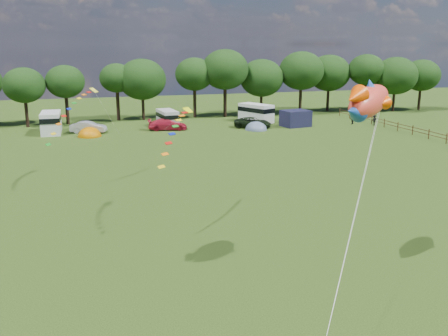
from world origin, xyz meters
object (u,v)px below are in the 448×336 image
object	(u,v)px
tent_greyblue	(256,130)
campervan_b	(51,122)
campervan_d	(256,112)
car_c	(168,124)
tent_orange	(90,136)
walker_a	(351,118)
car_b	(88,127)
fish_kite	(366,102)
car_d	(253,123)
walker_b	(374,120)
campervan_c	(168,118)

from	to	relation	value
tent_greyblue	campervan_b	bearing A→B (deg)	168.72
campervan_b	campervan_d	xyz separation A→B (m)	(28.03, 1.26, -0.04)
car_c	campervan_d	size ratio (longest dim) A/B	0.84
tent_orange	walker_a	bearing A→B (deg)	-1.19
car_b	tent_greyblue	xyz separation A→B (m)	(21.23, -4.00, -0.72)
fish_kite	campervan_d	bearing A→B (deg)	41.99
car_d	walker_b	world-z (taller)	walker_b
walker_b	fish_kite	bearing A→B (deg)	53.54
campervan_b	campervan_d	world-z (taller)	campervan_b
car_d	car_c	bearing A→B (deg)	107.85
car_d	walker_b	size ratio (longest dim) A/B	3.45
campervan_c	campervan_d	distance (m)	13.15
campervan_c	walker_a	distance (m)	25.76
car_b	campervan_b	distance (m)	4.67
tent_orange	fish_kite	xyz separation A→B (m)	(11.33, -42.28, 8.39)
campervan_d	tent_greyblue	distance (m)	6.94
fish_kite	walker_a	distance (m)	48.77
tent_orange	walker_b	world-z (taller)	walker_b
car_d	campervan_c	world-z (taller)	campervan_c
campervan_d	walker_b	world-z (taller)	campervan_d
campervan_c	walker_b	distance (m)	28.59
campervan_c	campervan_d	world-z (taller)	campervan_d
car_b	campervan_c	bearing A→B (deg)	-67.08
car_d	car_b	bearing A→B (deg)	109.30
car_b	walker_a	size ratio (longest dim) A/B	2.58
campervan_c	campervan_d	size ratio (longest dim) A/B	0.85
campervan_c	campervan_d	xyz separation A→B (m)	(13.11, 1.01, 0.15)
car_b	car_c	size ratio (longest dim) A/B	0.85
car_d	fish_kite	world-z (taller)	fish_kite
walker_a	car_b	bearing A→B (deg)	-49.68
campervan_c	walker_b	size ratio (longest dim) A/B	3.34
tent_orange	fish_kite	world-z (taller)	fish_kite
campervan_d	tent_orange	xyz separation A→B (m)	(-23.52, -4.99, -1.39)
car_c	campervan_b	size ratio (longest dim) A/B	0.88
tent_greyblue	walker_a	bearing A→B (deg)	2.61
campervan_b	walker_b	distance (m)	43.21
campervan_b	fish_kite	distance (m)	49.15
campervan_b	walker_b	world-z (taller)	campervan_b
walker_a	fish_kite	bearing A→B (deg)	15.23
campervan_d	walker_a	xyz separation A→B (m)	(12.21, -5.73, -0.60)
car_d	campervan_d	xyz separation A→B (m)	(2.14, 4.52, 0.71)
fish_kite	walker_a	bearing A→B (deg)	26.03
car_b	campervan_d	world-z (taller)	campervan_d
tent_greyblue	walker_b	bearing A→B (deg)	-3.75
car_b	walker_b	xyz separation A→B (m)	(38.27, -5.12, 0.00)
campervan_d	walker_a	size ratio (longest dim) A/B	3.58
tent_greyblue	car_b	bearing A→B (deg)	169.32
car_d	tent_orange	distance (m)	21.40
car_b	tent_greyblue	distance (m)	21.61
car_d	walker_a	xyz separation A→B (m)	(14.35, -1.21, 0.11)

